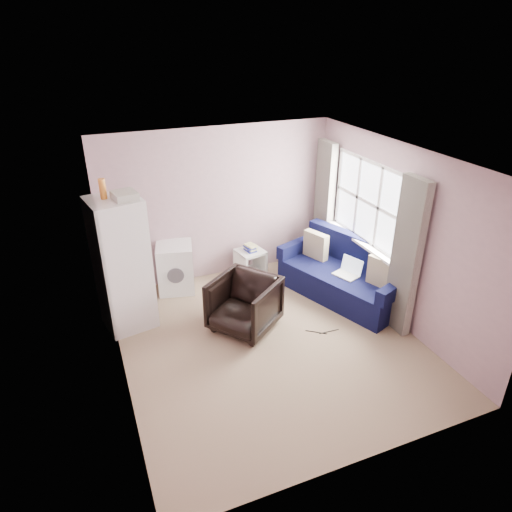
# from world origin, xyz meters

# --- Properties ---
(room) EXTENTS (3.84, 4.24, 2.54)m
(room) POSITION_xyz_m (0.02, 0.01, 1.25)
(room) COLOR #927A60
(room) RESTS_ON ground
(armchair) EXTENTS (1.11, 1.12, 0.84)m
(armchair) POSITION_xyz_m (-0.20, 0.42, 0.42)
(armchair) COLOR black
(armchair) RESTS_ON ground
(fridge) EXTENTS (0.76, 0.76, 2.14)m
(fridge) POSITION_xyz_m (-1.68, 1.15, 0.95)
(fridge) COLOR silver
(fridge) RESTS_ON ground
(washing_machine) EXTENTS (0.66, 0.66, 0.78)m
(washing_machine) POSITION_xyz_m (-0.83, 1.83, 0.41)
(washing_machine) COLOR silver
(washing_machine) RESTS_ON ground
(side_table) EXTENTS (0.50, 0.50, 0.58)m
(side_table) POSITION_xyz_m (0.44, 1.81, 0.27)
(side_table) COLOR silver
(side_table) RESTS_ON ground
(sofa) EXTENTS (1.57, 2.23, 0.91)m
(sofa) POSITION_xyz_m (1.59, 0.67, 0.33)
(sofa) COLOR #0B0E34
(sofa) RESTS_ON ground
(window_dressing) EXTENTS (0.17, 2.62, 2.18)m
(window_dressing) POSITION_xyz_m (1.78, 0.70, 1.11)
(window_dressing) COLOR white
(window_dressing) RESTS_ON ground
(floor_cables) EXTENTS (0.45, 0.19, 0.01)m
(floor_cables) POSITION_xyz_m (0.77, -0.10, 0.01)
(floor_cables) COLOR black
(floor_cables) RESTS_ON ground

